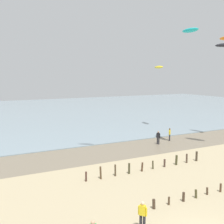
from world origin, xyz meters
The scene contains 8 objects.
wet_sand_strip centered at (0.00, 18.81, 0.00)m, with size 120.00×7.11×0.01m, color #7A6D59.
sea centered at (0.00, 57.36, 0.05)m, with size 160.00×70.00×0.10m, color #7F939E.
groyne_mid centered at (4.70, 11.33, 0.47)m, with size 12.59×0.35×1.09m.
person_nearest_camera centered at (-2.42, 2.69, 0.92)m, with size 0.38×0.50×1.71m.
person_by_waterline centered at (11.02, 19.15, 0.92)m, with size 0.33×0.54×1.71m.
person_right_flank centered at (13.62, 20.09, 0.92)m, with size 0.41×0.44×1.71m.
kite_aloft_1 centered at (12.81, 15.88, 13.93)m, with size 2.76×0.88×0.44m, color #19B2B7.
kite_aloft_4 centered at (18.00, 28.65, 10.05)m, with size 2.75×0.88×0.44m, color yellow.
Camera 1 is at (-11.45, -10.59, 8.90)m, focal length 47.19 mm.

